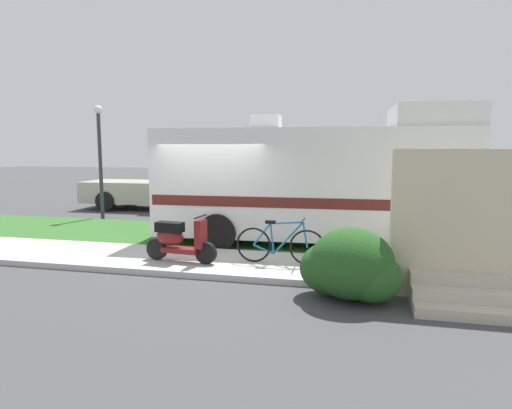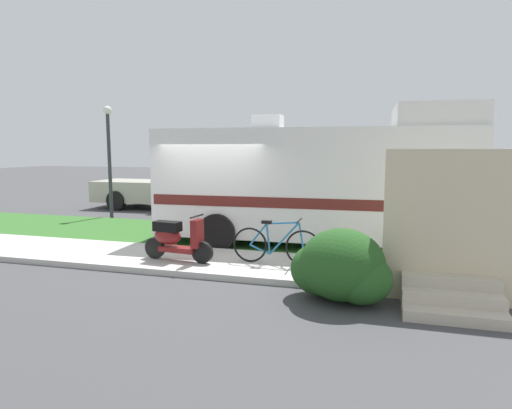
% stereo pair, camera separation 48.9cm
% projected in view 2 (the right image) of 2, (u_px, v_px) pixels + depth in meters
% --- Properties ---
extents(ground_plane, '(80.00, 80.00, 0.00)m').
position_uv_depth(ground_plane, '(212.00, 251.00, 10.42)').
color(ground_plane, '#424244').
extents(sidewalk, '(24.00, 2.00, 0.12)m').
position_uv_depth(sidewalk, '(191.00, 261.00, 9.26)').
color(sidewalk, beige).
rests_on(sidewalk, ground).
extents(grass_strip, '(24.00, 3.40, 0.08)m').
position_uv_depth(grass_strip, '(233.00, 237.00, 11.84)').
color(grass_strip, '#336628').
rests_on(grass_strip, ground).
extents(motorhome_rv, '(7.48, 2.94, 3.36)m').
position_uv_depth(motorhome_rv, '(316.00, 181.00, 10.85)').
color(motorhome_rv, silver).
rests_on(motorhome_rv, ground).
extents(scooter, '(1.56, 0.50, 0.97)m').
position_uv_depth(scooter, '(175.00, 238.00, 8.98)').
color(scooter, black).
rests_on(scooter, ground).
extents(bicycle, '(1.79, 0.52, 0.91)m').
position_uv_depth(bicycle, '(276.00, 245.00, 8.72)').
color(bicycle, black).
rests_on(bicycle, ground).
extents(pickup_truck_near, '(5.70, 2.14, 1.73)m').
position_uv_depth(pickup_truck_near, '(178.00, 186.00, 17.35)').
color(pickup_truck_near, '#B7B29E').
rests_on(pickup_truck_near, ground).
extents(porch_steps, '(2.00, 1.26, 2.40)m').
position_uv_depth(porch_steps, '(450.00, 242.00, 6.79)').
color(porch_steps, '#BCB29E').
rests_on(porch_steps, ground).
extents(bush_by_porch, '(1.61, 1.21, 1.14)m').
position_uv_depth(bush_by_porch, '(341.00, 268.00, 6.91)').
color(bush_by_porch, '#23511E').
rests_on(bush_by_porch, ground).
extents(bottle_green, '(0.06, 0.06, 0.24)m').
position_uv_depth(bottle_green, '(465.00, 278.00, 7.46)').
color(bottle_green, '#B2B2B7').
rests_on(bottle_green, ground).
extents(street_lamp_post, '(0.28, 0.28, 3.81)m').
position_uv_depth(street_lamp_post, '(109.00, 150.00, 14.94)').
color(street_lamp_post, '#333338').
rests_on(street_lamp_post, ground).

